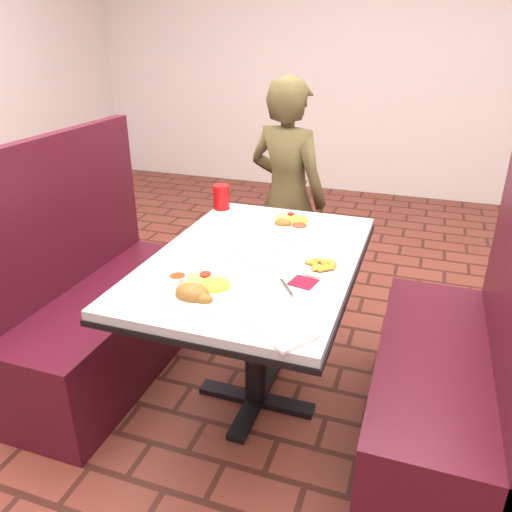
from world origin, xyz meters
name	(u,v)px	position (x,y,z in m)	size (l,w,h in m)	color
dining_table	(256,277)	(0.00, 0.00, 0.65)	(0.81, 1.21, 0.75)	#B9BBBE
booth_bench_left	(102,312)	(-0.80, 0.00, 0.33)	(0.47, 1.20, 1.17)	#4D111F
booth_bench_right	(447,380)	(0.80, 0.00, 0.33)	(0.47, 1.20, 1.17)	#4D111F
diner_person	(287,198)	(-0.14, 0.97, 0.69)	(0.50, 0.33, 1.38)	brown
near_dinner_plate	(200,286)	(-0.08, -0.36, 0.78)	(0.28, 0.28, 0.09)	white
far_dinner_plate	(291,220)	(0.04, 0.39, 0.77)	(0.24, 0.24, 0.06)	white
plantain_plate	(321,266)	(0.28, -0.03, 0.76)	(0.18, 0.18, 0.03)	white
maroon_napkin	(303,282)	(0.24, -0.16, 0.75)	(0.09, 0.09, 0.00)	maroon
spoon_utensil	(287,287)	(0.19, -0.23, 0.76)	(0.01, 0.13, 0.00)	silver
red_tumbler	(221,197)	(-0.36, 0.50, 0.81)	(0.08, 0.08, 0.12)	red
paper_napkin	(281,331)	(0.26, -0.50, 0.76)	(0.19, 0.14, 0.01)	white
knife_utensil	(199,293)	(-0.08, -0.38, 0.76)	(0.01, 0.18, 0.00)	silver
fork_utensil	(188,295)	(-0.10, -0.41, 0.76)	(0.01, 0.16, 0.00)	silver
lettuce_shreds	(270,251)	(0.04, 0.06, 0.75)	(0.28, 0.32, 0.00)	#91BB4B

